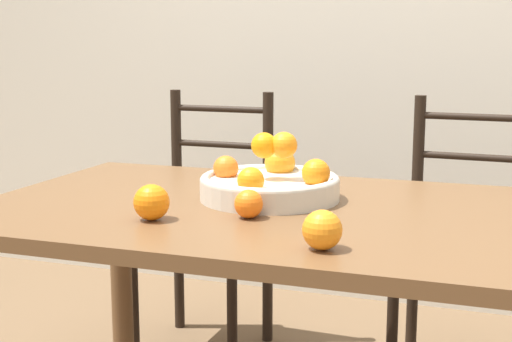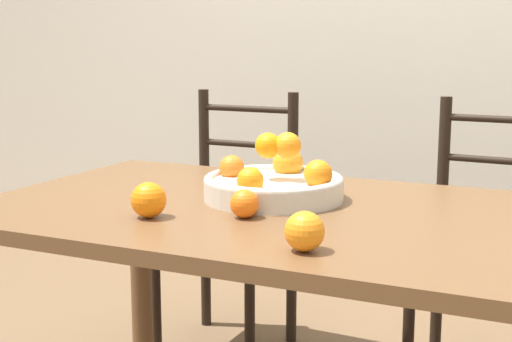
{
  "view_description": "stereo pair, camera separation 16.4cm",
  "coord_description": "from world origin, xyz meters",
  "px_view_note": "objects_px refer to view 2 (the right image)",
  "views": [
    {
      "loc": [
        0.47,
        -1.62,
        1.14
      ],
      "look_at": [
        -0.08,
        -0.03,
        0.84
      ],
      "focal_mm": 50.0,
      "sensor_mm": 36.0,
      "label": 1
    },
    {
      "loc": [
        0.62,
        -1.56,
        1.14
      ],
      "look_at": [
        -0.08,
        -0.03,
        0.84
      ],
      "focal_mm": 50.0,
      "sensor_mm": 36.0,
      "label": 2
    }
  ],
  "objects_px": {
    "fruit_bowl": "(274,182)",
    "chair_left": "(230,224)",
    "orange_loose_2": "(305,231)",
    "orange_loose_1": "(244,204)",
    "chair_right": "(489,254)",
    "orange_loose_0": "(149,200)"
  },
  "relations": [
    {
      "from": "fruit_bowl",
      "to": "chair_left",
      "type": "distance_m",
      "value": 0.87
    },
    {
      "from": "orange_loose_1",
      "to": "orange_loose_2",
      "type": "height_order",
      "value": "orange_loose_2"
    },
    {
      "from": "orange_loose_0",
      "to": "chair_right",
      "type": "relative_size",
      "value": 0.08
    },
    {
      "from": "orange_loose_2",
      "to": "chair_right",
      "type": "relative_size",
      "value": 0.08
    },
    {
      "from": "orange_loose_1",
      "to": "chair_right",
      "type": "bearing_deg",
      "value": 62.85
    },
    {
      "from": "chair_right",
      "to": "chair_left",
      "type": "bearing_deg",
      "value": -176.71
    },
    {
      "from": "orange_loose_2",
      "to": "orange_loose_1",
      "type": "bearing_deg",
      "value": 138.96
    },
    {
      "from": "orange_loose_2",
      "to": "chair_right",
      "type": "xyz_separation_m",
      "value": [
        0.23,
        1.06,
        -0.31
      ]
    },
    {
      "from": "orange_loose_1",
      "to": "chair_right",
      "type": "height_order",
      "value": "chair_right"
    },
    {
      "from": "orange_loose_2",
      "to": "chair_left",
      "type": "distance_m",
      "value": 1.31
    },
    {
      "from": "orange_loose_0",
      "to": "orange_loose_1",
      "type": "bearing_deg",
      "value": 23.7
    },
    {
      "from": "orange_loose_0",
      "to": "chair_left",
      "type": "bearing_deg",
      "value": 106.04
    },
    {
      "from": "orange_loose_2",
      "to": "chair_right",
      "type": "bearing_deg",
      "value": 77.87
    },
    {
      "from": "orange_loose_1",
      "to": "chair_left",
      "type": "height_order",
      "value": "chair_left"
    },
    {
      "from": "chair_left",
      "to": "orange_loose_1",
      "type": "bearing_deg",
      "value": -60.01
    },
    {
      "from": "fruit_bowl",
      "to": "orange_loose_0",
      "type": "xyz_separation_m",
      "value": [
        -0.18,
        -0.3,
        -0.0
      ]
    },
    {
      "from": "orange_loose_0",
      "to": "chair_left",
      "type": "distance_m",
      "value": 1.05
    },
    {
      "from": "fruit_bowl",
      "to": "orange_loose_2",
      "type": "bearing_deg",
      "value": -59.56
    },
    {
      "from": "fruit_bowl",
      "to": "chair_left",
      "type": "height_order",
      "value": "chair_left"
    },
    {
      "from": "orange_loose_0",
      "to": "chair_right",
      "type": "distance_m",
      "value": 1.2
    },
    {
      "from": "chair_left",
      "to": "chair_right",
      "type": "distance_m",
      "value": 0.92
    },
    {
      "from": "orange_loose_0",
      "to": "orange_loose_2",
      "type": "height_order",
      "value": "orange_loose_0"
    }
  ]
}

